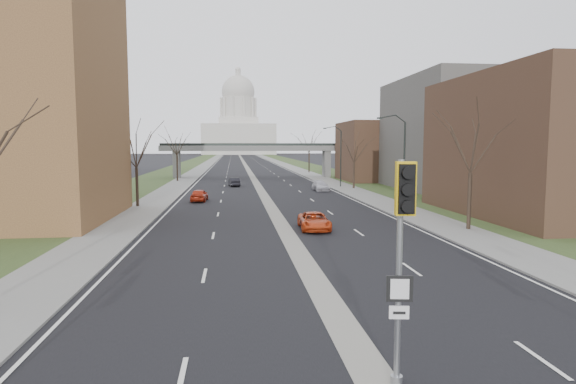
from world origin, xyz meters
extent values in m
cube|color=black|center=(0.00, 150.00, 0.01)|extent=(20.00, 600.00, 0.01)
cube|color=gray|center=(0.00, 150.00, 0.00)|extent=(1.20, 600.00, 0.02)
cube|color=gray|center=(12.00, 150.00, 0.06)|extent=(4.00, 600.00, 0.12)
cube|color=gray|center=(-12.00, 150.00, 0.06)|extent=(4.00, 600.00, 0.12)
cube|color=#2B3C1C|center=(18.00, 150.00, 0.05)|extent=(8.00, 600.00, 0.10)
cube|color=#2B3C1C|center=(-18.00, 150.00, 0.05)|extent=(8.00, 600.00, 0.10)
cube|color=#503525|center=(24.00, 28.00, 6.00)|extent=(16.00, 20.00, 12.00)
cube|color=#54514D|center=(28.00, 52.00, 7.50)|extent=(18.00, 22.00, 15.00)
cube|color=#503525|center=(22.00, 70.00, 5.00)|extent=(14.00, 14.00, 10.00)
cube|color=slate|center=(-14.00, 80.00, 2.50)|extent=(1.20, 2.50, 5.00)
cube|color=slate|center=(14.00, 80.00, 2.50)|extent=(1.20, 2.50, 5.00)
cube|color=slate|center=(0.00, 80.00, 5.50)|extent=(34.00, 3.00, 1.00)
cube|color=black|center=(0.00, 80.00, 6.20)|extent=(34.00, 0.15, 0.50)
cube|color=beige|center=(0.00, 320.00, 10.00)|extent=(48.00, 42.00, 20.00)
cube|color=beige|center=(0.00, 320.00, 22.00)|extent=(26.00, 26.00, 5.00)
cylinder|color=beige|center=(0.00, 320.00, 31.00)|extent=(22.00, 22.00, 14.00)
sphere|color=beige|center=(0.00, 320.00, 42.00)|extent=(22.00, 22.00, 22.00)
cylinder|color=beige|center=(0.00, 320.00, 53.50)|extent=(3.60, 3.60, 4.50)
cylinder|color=black|center=(11.80, 32.00, 4.12)|extent=(0.16, 0.16, 8.00)
cube|color=black|center=(9.50, 32.00, 8.47)|extent=(0.45, 0.18, 0.14)
cylinder|color=black|center=(11.80, 58.00, 4.12)|extent=(0.16, 0.16, 8.00)
cube|color=black|center=(9.50, 58.00, 8.47)|extent=(0.45, 0.18, 0.14)
cylinder|color=#382B21|center=(-13.00, 38.00, 2.00)|extent=(0.28, 0.28, 3.75)
cylinder|color=#382B21|center=(-13.00, 72.00, 2.25)|extent=(0.28, 0.28, 4.25)
cylinder|color=#382B21|center=(13.00, 22.00, 2.12)|extent=(0.28, 0.28, 4.00)
cylinder|color=#382B21|center=(13.00, 55.00, 1.87)|extent=(0.28, 0.28, 3.50)
cylinder|color=#382B21|center=(13.00, 95.00, 2.25)|extent=(0.28, 0.28, 4.25)
cylinder|color=gray|center=(0.47, 1.15, 2.85)|extent=(0.15, 0.15, 5.71)
cylinder|color=gray|center=(0.47, 1.15, 0.11)|extent=(0.31, 0.31, 0.22)
cube|color=gold|center=(0.39, 0.61, 5.05)|extent=(0.52, 0.50, 1.26)
cube|color=black|center=(0.47, 1.15, 2.53)|extent=(0.66, 0.14, 0.66)
cube|color=silver|center=(0.47, 1.15, 1.92)|extent=(0.50, 0.12, 0.33)
imported|color=#AA2913|center=(-7.33, 42.38, 0.68)|extent=(1.86, 4.10, 1.37)
imported|color=black|center=(-3.57, 61.32, 0.64)|extent=(1.87, 4.03, 1.28)
imported|color=#C13C14|center=(2.14, 23.63, 0.62)|extent=(2.23, 4.56, 1.25)
imported|color=#B2B0B9|center=(7.92, 52.88, 0.64)|extent=(1.99, 4.52, 1.29)
camera|label=1|loc=(-3.59, -10.18, 6.06)|focal=30.00mm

